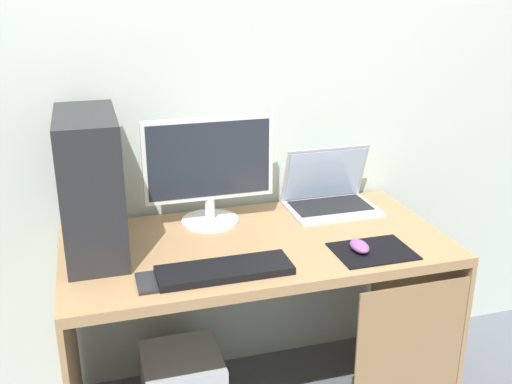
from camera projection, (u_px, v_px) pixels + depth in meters
wall_back at (228, 62)px, 2.22m from camera, size 4.00×0.05×2.60m
desk at (261, 281)px, 2.12m from camera, size 1.33×0.67×0.74m
pc_tower at (91, 185)px, 1.92m from camera, size 0.19×0.41×0.47m
monitor at (209, 171)px, 2.15m from camera, size 0.48×0.21×0.40m
laptop at (330, 196)px, 2.35m from camera, size 0.34×0.25×0.24m
keyboard at (224, 270)px, 1.84m from camera, size 0.42×0.14×0.02m
mousepad at (373, 251)px, 1.99m from camera, size 0.26×0.20×0.00m
mouse_left at (360, 246)px, 1.98m from camera, size 0.06×0.10×0.03m
cell_phone at (148, 282)px, 1.78m from camera, size 0.07×0.13×0.01m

